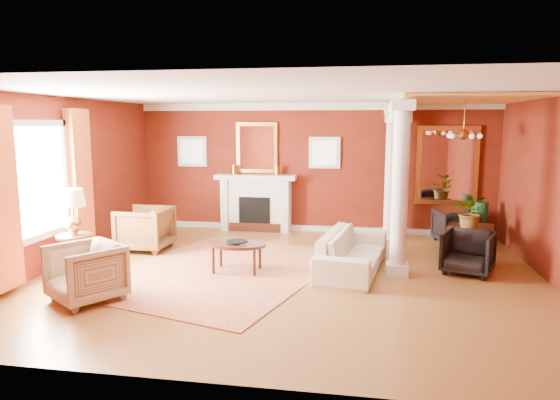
% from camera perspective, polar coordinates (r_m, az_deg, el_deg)
% --- Properties ---
extents(ground, '(8.00, 8.00, 0.00)m').
position_cam_1_polar(ground, '(8.19, 1.24, -8.61)').
color(ground, brown).
rests_on(ground, ground).
extents(room_shell, '(8.04, 7.04, 2.92)m').
position_cam_1_polar(room_shell, '(7.83, 1.28, 5.63)').
color(room_shell, '#64180D').
rests_on(room_shell, ground).
extents(fireplace, '(1.85, 0.42, 1.29)m').
position_cam_1_polar(fireplace, '(11.46, -2.77, -0.32)').
color(fireplace, silver).
rests_on(fireplace, ground).
extents(overmantel_mirror, '(0.95, 0.07, 1.15)m').
position_cam_1_polar(overmantel_mirror, '(11.47, -2.67, 5.99)').
color(overmantel_mirror, gold).
rests_on(overmantel_mirror, fireplace).
extents(flank_window_left, '(0.70, 0.07, 0.70)m').
position_cam_1_polar(flank_window_left, '(11.91, -10.00, 5.49)').
color(flank_window_left, silver).
rests_on(flank_window_left, room_shell).
extents(flank_window_right, '(0.70, 0.07, 0.70)m').
position_cam_1_polar(flank_window_right, '(11.26, 5.11, 5.41)').
color(flank_window_right, silver).
rests_on(flank_window_right, room_shell).
extents(left_window, '(0.21, 2.55, 2.60)m').
position_cam_1_polar(left_window, '(8.79, -25.37, 1.23)').
color(left_window, white).
rests_on(left_window, room_shell).
extents(column_front, '(0.36, 0.36, 2.80)m').
position_cam_1_polar(column_front, '(8.12, 13.54, 1.31)').
color(column_front, silver).
rests_on(column_front, ground).
extents(column_back, '(0.36, 0.36, 2.80)m').
position_cam_1_polar(column_back, '(10.80, 12.59, 3.12)').
color(column_back, silver).
rests_on(column_back, ground).
extents(header_beam, '(0.30, 3.20, 0.32)m').
position_cam_1_polar(header_beam, '(9.66, 13.15, 9.55)').
color(header_beam, silver).
rests_on(header_beam, column_front).
extents(amber_ceiling, '(2.30, 3.40, 0.04)m').
position_cam_1_polar(amber_ceiling, '(9.65, 20.21, 10.74)').
color(amber_ceiling, gold).
rests_on(amber_ceiling, room_shell).
extents(dining_mirror, '(1.30, 0.07, 1.70)m').
position_cam_1_polar(dining_mirror, '(11.37, 18.56, 3.76)').
color(dining_mirror, gold).
rests_on(dining_mirror, room_shell).
extents(chandelier, '(0.60, 0.62, 0.75)m').
position_cam_1_polar(chandelier, '(9.70, 20.25, 7.04)').
color(chandelier, '#AB7035').
rests_on(chandelier, room_shell).
extents(crown_trim, '(8.00, 0.08, 0.16)m').
position_cam_1_polar(crown_trim, '(11.26, 3.89, 10.62)').
color(crown_trim, silver).
rests_on(crown_trim, room_shell).
extents(base_trim, '(8.00, 0.08, 0.12)m').
position_cam_1_polar(base_trim, '(11.50, 3.75, -3.26)').
color(base_trim, silver).
rests_on(base_trim, ground).
extents(rug, '(4.14, 4.85, 0.02)m').
position_cam_1_polar(rug, '(8.49, -6.66, -8.00)').
color(rug, maroon).
rests_on(rug, ground).
extents(sofa, '(0.99, 2.30, 0.87)m').
position_cam_1_polar(sofa, '(8.44, 8.32, -5.12)').
color(sofa, beige).
rests_on(sofa, ground).
extents(armchair_leopard, '(0.87, 0.93, 0.94)m').
position_cam_1_polar(armchair_leopard, '(10.02, -15.21, -2.94)').
color(armchair_leopard, black).
rests_on(armchair_leopard, ground).
extents(armchair_stripe, '(1.17, 1.16, 0.89)m').
position_cam_1_polar(armchair_stripe, '(7.43, -21.36, -7.45)').
color(armchair_stripe, tan).
rests_on(armchair_stripe, ground).
extents(coffee_table, '(0.98, 0.98, 0.49)m').
position_cam_1_polar(coffee_table, '(8.28, -4.96, -5.23)').
color(coffee_table, black).
rests_on(coffee_table, ground).
extents(coffee_book, '(0.14, 0.08, 0.20)m').
position_cam_1_polar(coffee_book, '(8.17, -4.81, -4.36)').
color(coffee_book, black).
rests_on(coffee_book, coffee_table).
extents(side_table, '(0.56, 0.56, 1.41)m').
position_cam_1_polar(side_table, '(8.71, -22.56, -1.92)').
color(side_table, black).
rests_on(side_table, ground).
extents(dining_table, '(0.88, 1.55, 0.82)m').
position_cam_1_polar(dining_table, '(9.86, 20.95, -3.76)').
color(dining_table, black).
rests_on(dining_table, ground).
extents(dining_chair_near, '(0.96, 0.94, 0.78)m').
position_cam_1_polar(dining_chair_near, '(8.75, 20.70, -5.42)').
color(dining_chair_near, black).
rests_on(dining_chair_near, ground).
extents(dining_chair_far, '(0.88, 0.85, 0.76)m').
position_cam_1_polar(dining_chair_far, '(10.87, 19.34, -2.71)').
color(dining_chair_far, black).
rests_on(dining_chair_far, ground).
extents(green_urn, '(0.36, 0.36, 0.87)m').
position_cam_1_polar(green_urn, '(11.08, 21.78, -2.85)').
color(green_urn, '#154220').
rests_on(green_urn, ground).
extents(potted_plant, '(0.76, 0.80, 0.51)m').
position_cam_1_polar(potted_plant, '(9.73, 21.11, 0.04)').
color(potted_plant, '#26591E').
rests_on(potted_plant, dining_table).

